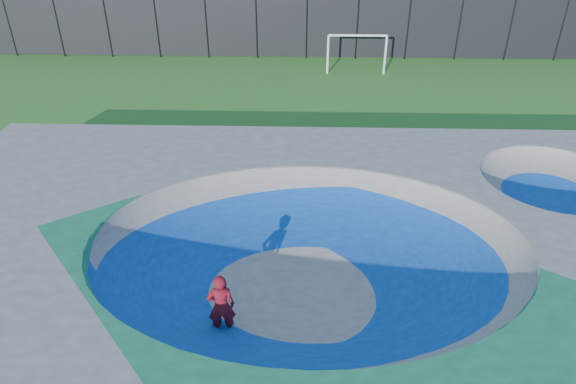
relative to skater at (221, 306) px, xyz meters
name	(u,v)px	position (x,y,z in m)	size (l,w,h in m)	color
ground	(307,287)	(1.96, 1.71, -0.86)	(120.00, 120.00, 0.00)	#275C19
skate_deck	(308,264)	(1.96, 1.71, -0.11)	(22.00, 14.00, 1.50)	gray
skater	(221,306)	(0.00, 0.00, 0.00)	(0.63, 0.41, 1.73)	red
skateboard	(224,333)	(0.00, 0.00, -0.84)	(0.78, 0.22, 0.05)	black
soccer_goal	(357,47)	(4.73, 19.76, 0.65)	(3.29, 0.12, 2.17)	silver
fence	(307,23)	(1.96, 22.71, 1.23)	(48.09, 0.09, 4.04)	black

